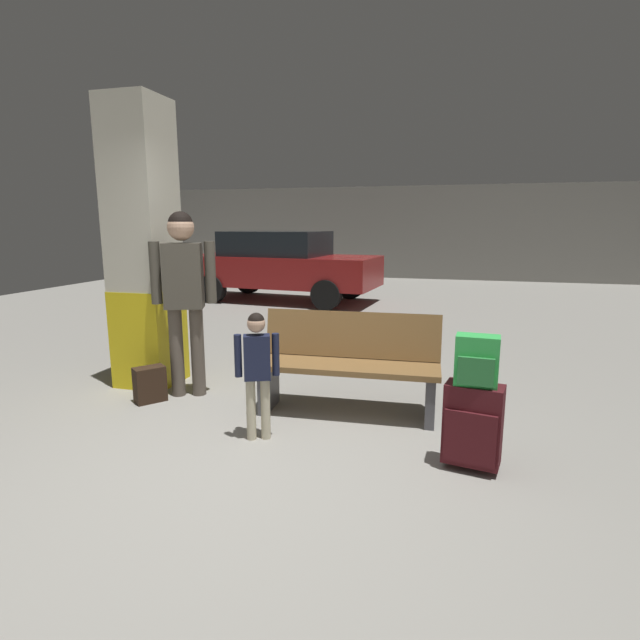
# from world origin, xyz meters

# --- Properties ---
(ground_plane) EXTENTS (18.00, 18.00, 0.10)m
(ground_plane) POSITION_xyz_m (0.00, 4.00, -0.05)
(ground_plane) COLOR gray
(garage_back_wall) EXTENTS (18.00, 0.12, 2.80)m
(garage_back_wall) POSITION_xyz_m (0.00, 12.86, 1.40)
(garage_back_wall) COLOR slate
(garage_back_wall) RESTS_ON ground_plane
(structural_pillar) EXTENTS (0.57, 0.57, 2.88)m
(structural_pillar) POSITION_xyz_m (-1.72, 1.68, 1.43)
(structural_pillar) COLOR yellow
(structural_pillar) RESTS_ON ground_plane
(bench) EXTENTS (1.62, 0.61, 0.89)m
(bench) POSITION_xyz_m (0.48, 1.40, 0.44)
(bench) COLOR brown
(bench) RESTS_ON ground_plane
(suitcase) EXTENTS (0.41, 0.29, 0.60)m
(suitcase) POSITION_xyz_m (1.52, 0.59, 0.32)
(suitcase) COLOR #471419
(suitcase) RESTS_ON ground_plane
(backpack_bright) EXTENTS (0.29, 0.21, 0.34)m
(backpack_bright) POSITION_xyz_m (1.52, 0.59, 0.77)
(backpack_bright) COLOR green
(backpack_bright) RESTS_ON suitcase
(child) EXTENTS (0.32, 0.19, 1.01)m
(child) POSITION_xyz_m (-0.08, 0.66, 0.62)
(child) COLOR beige
(child) RESTS_ON ground_plane
(adult) EXTENTS (0.58, 0.33, 1.78)m
(adult) POSITION_xyz_m (-1.14, 1.43, 1.10)
(adult) COLOR brown
(adult) RESTS_ON ground_plane
(backpack_dark_floor) EXTENTS (0.31, 0.32, 0.34)m
(backpack_dark_floor) POSITION_xyz_m (-1.40, 1.16, 0.17)
(backpack_dark_floor) COLOR black
(backpack_dark_floor) RESTS_ON ground_plane
(parked_car_far) EXTENTS (4.24, 2.09, 1.51)m
(parked_car_far) POSITION_xyz_m (-2.33, 7.47, 0.81)
(parked_car_far) COLOR maroon
(parked_car_far) RESTS_ON ground_plane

